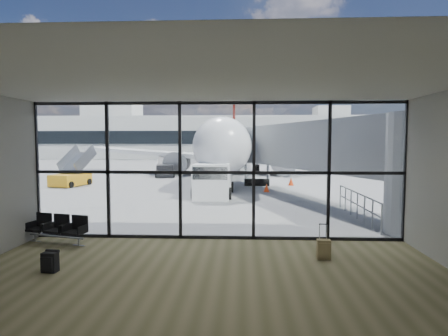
# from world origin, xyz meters

# --- Properties ---
(ground) EXTENTS (220.00, 220.00, 0.00)m
(ground) POSITION_xyz_m (0.00, 40.00, 0.00)
(ground) COLOR slate
(ground) RESTS_ON ground
(lounge_shell) EXTENTS (12.02, 8.01, 4.51)m
(lounge_shell) POSITION_xyz_m (0.00, -4.80, 2.65)
(lounge_shell) COLOR brown
(lounge_shell) RESTS_ON ground
(glass_curtain_wall) EXTENTS (12.10, 0.12, 4.50)m
(glass_curtain_wall) POSITION_xyz_m (0.00, 0.00, 2.25)
(glass_curtain_wall) COLOR white
(glass_curtain_wall) RESTS_ON ground
(jet_bridge) EXTENTS (8.00, 16.50, 4.33)m
(jet_bridge) POSITION_xyz_m (4.90, 7.07, 2.76)
(jet_bridge) COLOR gray
(jet_bridge) RESTS_ON ground
(apron_railing) EXTENTS (0.06, 5.46, 1.11)m
(apron_railing) POSITION_xyz_m (5.60, 3.50, 0.72)
(apron_railing) COLOR gray
(apron_railing) RESTS_ON ground
(far_terminal) EXTENTS (80.00, 12.20, 11.00)m
(far_terminal) POSITION_xyz_m (-0.59, 61.97, 4.21)
(far_terminal) COLOR beige
(far_terminal) RESTS_ON ground
(tree_0) EXTENTS (4.95, 4.95, 7.12)m
(tree_0) POSITION_xyz_m (-45.00, 72.00, 4.63)
(tree_0) COLOR #382619
(tree_0) RESTS_ON ground
(tree_1) EXTENTS (5.61, 5.61, 8.07)m
(tree_1) POSITION_xyz_m (-39.00, 72.00, 5.25)
(tree_1) COLOR #382619
(tree_1) RESTS_ON ground
(tree_2) EXTENTS (6.27, 6.27, 9.03)m
(tree_2) POSITION_xyz_m (-33.00, 72.00, 5.88)
(tree_2) COLOR #382619
(tree_2) RESTS_ON ground
(tree_3) EXTENTS (4.95, 4.95, 7.12)m
(tree_3) POSITION_xyz_m (-27.00, 72.00, 4.63)
(tree_3) COLOR #382619
(tree_3) RESTS_ON ground
(tree_4) EXTENTS (5.61, 5.61, 8.07)m
(tree_4) POSITION_xyz_m (-21.00, 72.00, 5.25)
(tree_4) COLOR #382619
(tree_4) RESTS_ON ground
(tree_5) EXTENTS (6.27, 6.27, 9.03)m
(tree_5) POSITION_xyz_m (-15.00, 72.00, 5.88)
(tree_5) COLOR #382619
(tree_5) RESTS_ON ground
(seating_row) EXTENTS (2.03, 1.02, 0.90)m
(seating_row) POSITION_xyz_m (-4.97, -0.69, 0.50)
(seating_row) COLOR gray
(seating_row) RESTS_ON ground
(backpack) EXTENTS (0.38, 0.36, 0.54)m
(backpack) POSITION_xyz_m (-3.87, -3.36, 0.26)
(backpack) COLOR black
(backpack) RESTS_ON ground
(suitcase) EXTENTS (0.36, 0.27, 0.97)m
(suitcase) POSITION_xyz_m (3.04, -2.04, 0.29)
(suitcase) COLOR olive
(suitcase) RESTS_ON ground
(airliner) EXTENTS (31.45, 36.36, 9.37)m
(airliner) POSITION_xyz_m (-0.38, 26.53, 2.86)
(airliner) COLOR white
(airliner) RESTS_ON ground
(service_van) EXTENTS (2.26, 4.55, 1.96)m
(service_van) POSITION_xyz_m (-0.85, 9.73, 1.01)
(service_van) COLOR white
(service_van) RESTS_ON ground
(belt_loader) EXTENTS (2.24, 4.41, 1.94)m
(belt_loader) POSITION_xyz_m (-6.28, 21.97, 0.65)
(belt_loader) COLOR black
(belt_loader) RESTS_ON ground
(mobile_stairs) EXTENTS (2.34, 3.66, 2.39)m
(mobile_stairs) POSITION_xyz_m (-11.60, 14.44, 0.57)
(mobile_stairs) COLOR orange
(mobile_stairs) RESTS_ON ground
(traffic_cone_a) EXTENTS (0.38, 0.38, 0.54)m
(traffic_cone_a) POSITION_xyz_m (2.39, 11.76, 0.26)
(traffic_cone_a) COLOR #FF3C0D
(traffic_cone_a) RESTS_ON ground
(traffic_cone_c) EXTENTS (0.40, 0.40, 0.58)m
(traffic_cone_c) POSITION_xyz_m (4.42, 15.46, 0.27)
(traffic_cone_c) COLOR red
(traffic_cone_c) RESTS_ON ground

